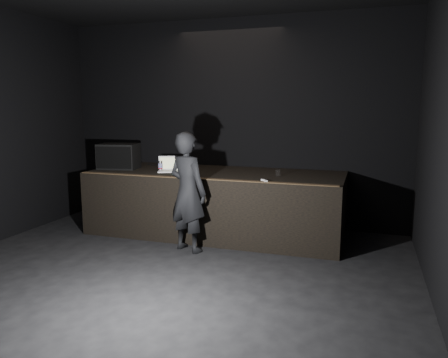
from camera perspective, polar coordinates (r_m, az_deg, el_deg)
ground at (r=4.83m, az=-12.24°, el=-15.56°), size 7.00×7.00×0.00m
room_walls at (r=4.39m, az=-13.16°, el=9.17°), size 6.10×7.10×3.52m
stage_riser at (r=7.04m, az=-1.08°, el=-3.10°), size 4.00×1.50×1.00m
riser_lip at (r=6.29m, az=-3.23°, el=0.08°), size 3.92×0.10×0.01m
stage_monitor at (r=7.51m, az=-13.61°, el=2.91°), size 0.69×0.56×0.42m
cable at (r=7.68m, az=-7.47°, el=1.72°), size 0.83×0.14×0.02m
laptop at (r=7.07m, az=-7.20°, el=1.51°), size 0.43×0.41×0.23m
beer_can at (r=7.08m, az=-8.30°, el=1.70°), size 0.07×0.07×0.17m
plastic_cup at (r=6.56m, az=7.05°, el=0.79°), size 0.08×0.08×0.10m
wii_remote at (r=6.06m, az=5.28°, el=-0.21°), size 0.12×0.14×0.03m
person at (r=6.13m, az=-4.77°, el=-1.71°), size 0.72×0.59×1.69m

